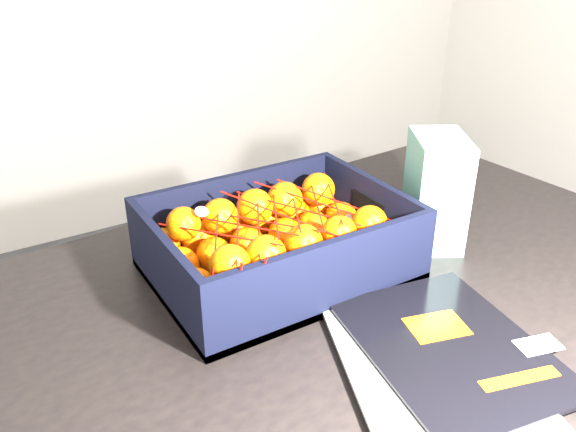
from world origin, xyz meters
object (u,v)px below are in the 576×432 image
retail_carton (436,190)px  magazine_stack (438,356)px  produce_crate (278,251)px  table (350,346)px

retail_carton → magazine_stack: bearing=-101.6°
produce_crate → retail_carton: bearing=-10.0°
table → produce_crate: bearing=120.1°
magazine_stack → retail_carton: (0.21, 0.24, 0.08)m
table → magazine_stack: magazine_stack is taller
table → magazine_stack: 0.21m
table → retail_carton: 0.29m
magazine_stack → produce_crate: 0.29m
produce_crate → retail_carton: 0.28m
table → retail_carton: (0.21, 0.06, 0.19)m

